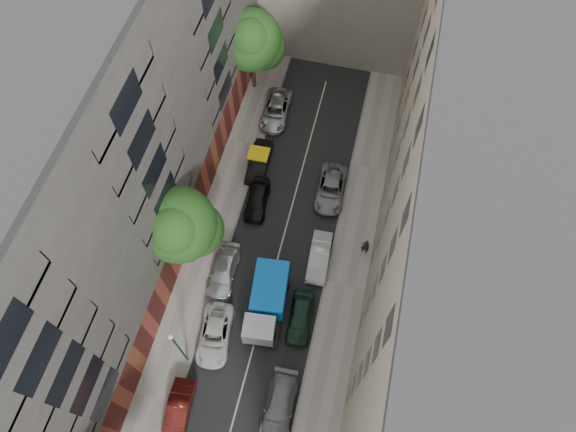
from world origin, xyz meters
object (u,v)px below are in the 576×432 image
(tree_mid, at_px, (180,228))
(car_right_2, at_px, (300,317))
(car_left_3, at_px, (223,272))
(car_right_4, at_px, (331,189))
(car_left_1, at_px, (179,410))
(tarp_truck, at_px, (267,302))
(car_left_5, at_px, (259,162))
(car_left_6, at_px, (276,110))
(car_left_2, at_px, (215,335))
(car_left_4, at_px, (257,199))
(lamp_post, at_px, (178,346))
(tree_far, at_px, (252,43))
(pedestrian, at_px, (365,246))
(car_right_3, at_px, (319,257))
(car_right_1, at_px, (279,406))

(tree_mid, bearing_deg, car_right_2, -15.98)
(car_left_3, xyz_separation_m, car_right_4, (6.40, 9.12, 0.02))
(car_left_1, bearing_deg, tarp_truck, 60.28)
(car_left_5, distance_m, tree_mid, 11.32)
(car_left_3, distance_m, car_left_6, 16.06)
(car_left_1, bearing_deg, car_left_2, 76.64)
(car_left_4, xyz_separation_m, lamp_post, (-1.40, -13.44, 3.31))
(car_left_5, bearing_deg, car_left_4, -78.74)
(tarp_truck, bearing_deg, lamp_post, -137.72)
(car_left_2, bearing_deg, car_left_5, 85.58)
(car_right_4, bearing_deg, car_left_5, 167.13)
(tree_far, height_order, pedestrian, tree_far)
(tarp_truck, xyz_separation_m, car_right_4, (2.53, 10.82, -0.80))
(car_left_1, relative_size, car_left_6, 0.82)
(car_left_2, bearing_deg, car_left_4, 82.53)
(car_left_6, height_order, tree_far, tree_far)
(car_left_1, relative_size, car_left_5, 0.93)
(car_right_3, distance_m, tree_mid, 10.92)
(car_left_4, distance_m, car_right_3, 7.05)
(car_left_6, distance_m, car_right_3, 14.77)
(car_left_4, relative_size, car_right_2, 0.99)
(tree_far, relative_size, pedestrian, 4.62)
(car_left_2, height_order, car_right_4, car_right_4)
(car_left_3, height_order, tree_far, tree_far)
(car_right_3, bearing_deg, tarp_truck, -124.74)
(car_left_3, bearing_deg, pedestrian, 21.17)
(tarp_truck, relative_size, car_right_4, 1.23)
(car_right_2, height_order, pedestrian, pedestrian)
(tarp_truck, height_order, car_left_6, tarp_truck)
(car_left_2, height_order, car_left_3, car_left_3)
(car_left_4, xyz_separation_m, tree_far, (-3.50, 12.06, 4.80))
(car_right_2, bearing_deg, car_right_3, 82.35)
(car_left_5, height_order, lamp_post, lamp_post)
(car_left_6, bearing_deg, car_right_4, -49.61)
(tarp_truck, relative_size, car_left_1, 1.47)
(car_right_1, bearing_deg, tree_far, 107.09)
(lamp_post, bearing_deg, car_right_2, 33.77)
(car_right_1, distance_m, lamp_post, 7.90)
(car_left_2, height_order, car_right_1, car_right_1)
(car_left_3, xyz_separation_m, car_right_2, (6.40, -2.04, 0.05))
(tree_far, relative_size, lamp_post, 1.32)
(tarp_truck, distance_m, car_left_4, 9.00)
(car_left_3, height_order, car_right_4, car_right_4)
(car_right_1, bearing_deg, car_left_3, 126.30)
(car_left_1, height_order, tree_far, tree_far)
(tree_mid, xyz_separation_m, pedestrian, (12.63, 3.91, -4.76))
(tarp_truck, xyz_separation_m, car_left_4, (-3.07, 8.42, -0.77))
(tarp_truck, xyz_separation_m, tree_mid, (-6.50, 2.25, 4.32))
(car_left_2, xyz_separation_m, car_left_6, (-0.80, 20.75, 0.04))
(tree_mid, bearing_deg, car_left_4, 60.96)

